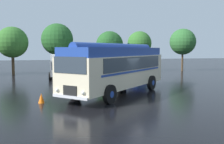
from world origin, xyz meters
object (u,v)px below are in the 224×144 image
vintage_bus (118,67)px  box_van (61,65)px  car_mid_left (109,69)px  car_mid_right (136,69)px  car_near_left (83,70)px  traffic_cone (41,98)px

vintage_bus → box_van: vintage_bus is taller
box_van → car_mid_left: bearing=-1.3°
car_mid_left → car_mid_right: (2.83, -0.88, 0.00)m
vintage_bus → car_mid_right: (5.18, 10.48, -1.05)m
car_near_left → car_mid_right: same height
car_mid_right → traffic_cone: car_mid_right is taller
car_mid_right → traffic_cone: (-10.29, -12.30, -0.57)m
traffic_cone → car_near_left: bearing=71.2°
car_near_left → box_van: size_ratio=0.73×
car_near_left → traffic_cone: car_near_left is taller
car_near_left → box_van: box_van is taller
box_van → traffic_cone: size_ratio=10.71×
vintage_bus → traffic_cone: (-5.12, -1.82, -1.62)m
car_near_left → car_mid_left: (2.97, -0.04, 0.00)m
car_mid_left → vintage_bus: bearing=-101.7°
vintage_bus → car_near_left: vintage_bus is taller
traffic_cone → vintage_bus: bearing=19.6°
car_near_left → box_van: 2.52m
car_mid_left → box_van: size_ratio=0.74×
vintage_bus → car_mid_right: 11.74m
car_mid_right → box_van: (-8.26, 1.00, 0.52)m
car_mid_left → traffic_cone: size_ratio=7.91×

